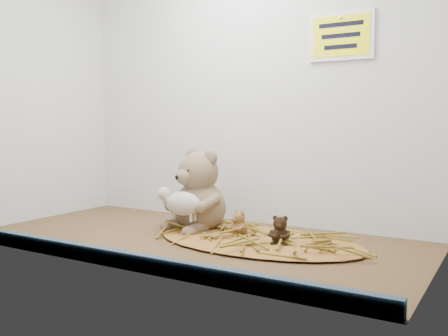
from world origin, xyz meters
The scene contains 8 objects.
alcove_shell centered at (0.00, 9.00, 45.00)cm, with size 120.40×60.20×90.40cm.
front_rail centered at (0.00, -28.80, 1.80)cm, with size 119.28×2.20×3.60cm, color #324861.
straw_bed centered at (16.58, 6.20, 0.55)cm, with size 57.27×33.25×1.11cm, color brown.
main_teddy centered at (-5.14, 11.45, 11.81)cm, with size 19.05×20.11×23.62cm, color #92755A, non-canonical shape.
toy_lamb centered at (-5.14, 2.98, 8.92)cm, with size 14.23×8.68×9.19cm, color beige, non-canonical shape.
mini_teddy_tan centered at (10.02, 7.47, 4.51)cm, with size 5.49×5.79×6.81cm, color olive, non-canonical shape.
mini_teddy_brown centered at (23.14, 4.93, 4.64)cm, with size 5.70×6.02×7.07cm, color black, non-canonical shape.
wall_sign centered at (30.00, 29.40, 55.00)cm, with size 16.00×1.20×11.00cm, color #F3EA0C.
Camera 1 is at (73.61, -107.85, 30.73)cm, focal length 40.00 mm.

